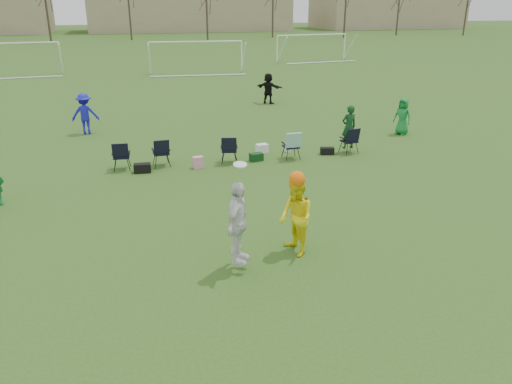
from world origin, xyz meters
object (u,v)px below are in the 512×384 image
object	(u,v)px
fielder_green_far	(403,116)
goal_mid	(196,48)
fielder_blue	(85,114)
goal_right	(312,40)
goal_left	(8,50)
center_contest	(272,219)
fielder_black	(268,88)

from	to	relation	value
fielder_green_far	goal_mid	size ratio (longest dim) A/B	0.21
fielder_blue	goal_right	world-z (taller)	goal_right
goal_left	goal_right	xyz separation A→B (m)	(26.00, 4.00, 0.00)
fielder_green_far	goal_left	distance (m)	30.96
center_contest	goal_left	distance (m)	35.09
fielder_blue	goal_mid	distance (m)	19.96
fielder_blue	center_contest	world-z (taller)	center_contest
goal_left	goal_right	world-z (taller)	same
fielder_green_far	goal_mid	world-z (taller)	goal_mid
fielder_blue	goal_mid	xyz separation A→B (m)	(7.47, 18.48, 1.06)
goal_right	goal_left	bearing A→B (deg)	-179.25
fielder_blue	goal_mid	bearing A→B (deg)	-109.56
fielder_blue	fielder_black	size ratio (longest dim) A/B	1.04
fielder_black	goal_right	world-z (taller)	goal_right
fielder_green_far	fielder_blue	bearing A→B (deg)	-137.53
fielder_black	goal_left	distance (m)	22.54
center_contest	goal_left	world-z (taller)	goal_left
fielder_black	goal_right	size ratio (longest dim) A/B	0.23
fielder_black	center_contest	distance (m)	18.11
goal_right	fielder_blue	bearing A→B (deg)	-136.49
center_contest	goal_right	distance (m)	40.21
goal_right	goal_mid	bearing A→B (deg)	-161.43
center_contest	goal_left	size ratio (longest dim) A/B	0.32
fielder_black	goal_right	xyz separation A→B (m)	(10.04, 19.88, 1.09)
fielder_blue	center_contest	bearing A→B (deg)	111.73
goal_left	goal_mid	xyz separation A→B (m)	(14.00, -2.00, 0.00)
fielder_green_far	fielder_black	world-z (taller)	fielder_black
goal_left	goal_mid	distance (m)	14.14
fielder_black	goal_right	distance (m)	22.30
fielder_black	goal_mid	world-z (taller)	goal_mid
goal_left	fielder_blue	bearing A→B (deg)	-77.31
goal_left	goal_right	size ratio (longest dim) A/B	1.01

